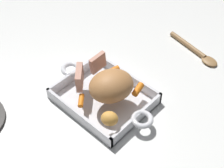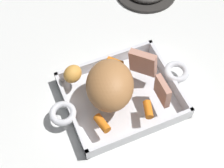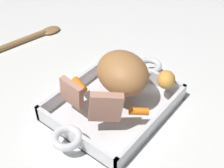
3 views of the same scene
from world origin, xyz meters
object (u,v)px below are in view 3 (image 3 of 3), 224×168
roast_slice_thick (106,107)px  serving_spoon (33,37)px  pork_roast (123,73)px  baby_carrot_short (112,64)px  baby_carrot_northeast (139,111)px  roasting_dish (114,104)px  roast_slice_thin (72,93)px  baby_carrot_center_left (79,85)px  potato_whole (166,80)px

roast_slice_thick → serving_spoon: roast_slice_thick is taller
pork_roast → baby_carrot_short: 0.10m
baby_carrot_northeast → serving_spoon: (-0.11, -0.50, -0.05)m
roasting_dish → roast_slice_thin: size_ratio=6.23×
roasting_dish → baby_carrot_northeast: 0.09m
roast_slice_thin → baby_carrot_center_left: size_ratio=1.40×
potato_whole → pork_roast: bearing=-49.4°
roast_slice_thick → potato_whole: (-0.18, 0.05, -0.01)m
baby_carrot_center_left → baby_carrot_short: bearing=175.5°
pork_roast → baby_carrot_northeast: bearing=58.7°
pork_roast → roast_slice_thin: bearing=-26.8°
roast_slice_thin → potato_whole: (-0.19, 0.14, -0.01)m
potato_whole → serving_spoon: size_ratio=0.22×
pork_roast → baby_carrot_center_left: (0.07, -0.08, -0.04)m
roast_slice_thin → serving_spoon: 0.41m
roasting_dish → serving_spoon: 0.43m
baby_carrot_northeast → roast_slice_thin: bearing=-65.1°
roasting_dish → roast_slice_thick: (0.07, 0.03, 0.07)m
roasting_dish → potato_whole: 0.14m
roast_slice_thin → roasting_dish: bearing=145.1°
baby_carrot_northeast → baby_carrot_center_left: size_ratio=0.98×
baby_carrot_center_left → potato_whole: bearing=130.1°
roast_slice_thick → serving_spoon: (-0.17, -0.45, -0.07)m
roast_slice_thick → roast_slice_thin: bearing=-84.3°
roasting_dish → pork_roast: bearing=178.4°
baby_carrot_northeast → baby_carrot_center_left: baby_carrot_center_left is taller
pork_roast → roast_slice_thin: 0.13m
roast_slice_thick → roast_slice_thin: size_ratio=1.13×
serving_spoon → potato_whole: bearing=-77.6°
baby_carrot_short → potato_whole: size_ratio=0.92×
roast_slice_thick → serving_spoon: bearing=-110.4°
baby_carrot_northeast → potato_whole: bearing=-179.2°
baby_carrot_short → serving_spoon: size_ratio=0.20×
roast_slice_thin → baby_carrot_northeast: roast_slice_thin is taller
roast_slice_thick → baby_carrot_center_left: roast_slice_thick is taller
roasting_dish → baby_carrot_center_left: (0.03, -0.08, 0.04)m
pork_roast → baby_carrot_northeast: size_ratio=3.22×
roast_slice_thick → baby_carrot_short: roast_slice_thick is taller
roast_slice_thick → serving_spoon: 0.49m
roasting_dish → baby_carrot_northeast: baby_carrot_northeast is taller
baby_carrot_center_left → serving_spoon: (-0.13, -0.33, -0.05)m
pork_roast → roast_slice_thick: 0.11m
baby_carrot_center_left → potato_whole: (-0.14, 0.16, 0.01)m
roast_slice_thick → potato_whole: bearing=164.9°
roast_slice_thick → baby_carrot_center_left: (-0.04, -0.12, -0.03)m
potato_whole → serving_spoon: bearing=-88.9°
baby_carrot_short → potato_whole: potato_whole is taller
baby_carrot_northeast → potato_whole: potato_whole is taller
pork_roast → serving_spoon: 0.43m
roast_slice_thick → baby_carrot_short: 0.19m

